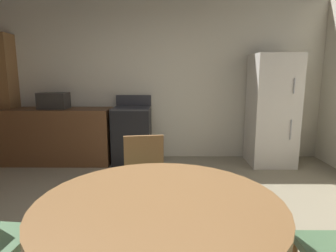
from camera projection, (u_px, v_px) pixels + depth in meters
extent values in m
cube|color=silver|center=(153.00, 80.00, 4.86)|extent=(6.09, 0.12, 2.70)
cube|color=brown|center=(49.00, 136.00, 4.63)|extent=(2.07, 0.60, 0.90)
cube|color=olive|center=(2.00, 98.00, 4.71)|extent=(0.44, 0.36, 2.10)
cube|color=black|center=(132.00, 136.00, 4.62)|extent=(0.60, 0.60, 0.90)
cube|color=#38383D|center=(132.00, 108.00, 4.54)|extent=(0.60, 0.60, 0.02)
cube|color=#38383D|center=(134.00, 100.00, 4.80)|extent=(0.60, 0.04, 0.18)
cube|color=silver|center=(272.00, 110.00, 4.49)|extent=(0.68, 0.66, 1.76)
cylinder|color=#B2B2B7|center=(294.00, 86.00, 4.08)|extent=(0.02, 0.02, 0.22)
cylinder|color=#B2B2B7|center=(291.00, 130.00, 4.20)|extent=(0.02, 0.02, 0.30)
cube|color=#2D2B28|center=(54.00, 101.00, 4.53)|extent=(0.44, 0.32, 0.26)
cylinder|color=olive|center=(159.00, 205.00, 1.53)|extent=(1.35, 1.35, 0.04)
cylinder|color=olive|center=(167.00, 216.00, 2.47)|extent=(0.03, 0.03, 0.43)
cylinder|color=olive|center=(128.00, 219.00, 2.41)|extent=(0.03, 0.03, 0.43)
cylinder|color=olive|center=(162.00, 199.00, 2.80)|extent=(0.03, 0.03, 0.43)
cylinder|color=olive|center=(127.00, 202.00, 2.75)|extent=(0.03, 0.03, 0.43)
cube|color=#4C704C|center=(146.00, 185.00, 2.56)|extent=(0.46, 0.46, 0.05)
cube|color=olive|center=(144.00, 157.00, 2.70)|extent=(0.38, 0.10, 0.42)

